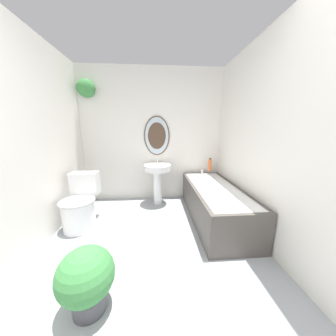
% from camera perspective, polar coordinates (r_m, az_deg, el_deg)
% --- Properties ---
extents(wall_back, '(2.67, 0.29, 2.40)m').
position_cam_1_polar(wall_back, '(3.20, -6.39, 11.41)').
color(wall_back, silver).
rests_on(wall_back, ground_plane).
extents(wall_left, '(0.06, 2.95, 2.40)m').
position_cam_1_polar(wall_left, '(2.23, -42.13, 6.36)').
color(wall_left, silver).
rests_on(wall_left, ground_plane).
extents(wall_right, '(0.06, 2.95, 2.40)m').
position_cam_1_polar(wall_right, '(2.16, 31.54, 7.68)').
color(wall_right, silver).
rests_on(wall_right, ground_plane).
extents(toilet, '(0.44, 0.62, 0.72)m').
position_cam_1_polar(toilet, '(2.67, -27.46, -11.34)').
color(toilet, white).
rests_on(toilet, ground_plane).
extents(pedestal_sink, '(0.48, 0.48, 0.82)m').
position_cam_1_polar(pedestal_sink, '(3.00, -3.56, -2.47)').
color(pedestal_sink, white).
rests_on(pedestal_sink, ground_plane).
extents(bathtub, '(0.68, 1.67, 0.58)m').
position_cam_1_polar(bathtub, '(2.67, 15.42, -11.07)').
color(bathtub, '#4C4742').
rests_on(bathtub, ground_plane).
extents(shampoo_bottle, '(0.06, 0.06, 0.24)m').
position_cam_1_polar(shampoo_bottle, '(3.19, 13.99, 1.02)').
color(shampoo_bottle, '#DB6633').
rests_on(shampoo_bottle, bathtub).
extents(potted_plant, '(0.40, 0.40, 0.51)m').
position_cam_1_polar(potted_plant, '(1.56, -25.87, -30.44)').
color(potted_plant, '#47474C').
rests_on(potted_plant, ground_plane).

